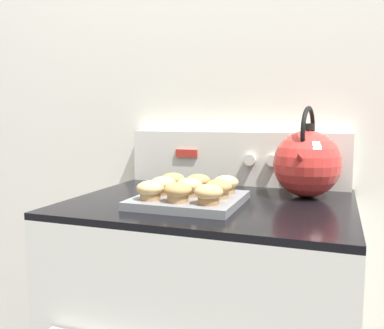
{
  "coord_description": "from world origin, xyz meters",
  "views": [
    {
      "loc": [
        0.33,
        -0.77,
        1.16
      ],
      "look_at": [
        -0.03,
        0.26,
        1.03
      ],
      "focal_mm": 38.0,
      "sensor_mm": 36.0,
      "label": 1
    }
  ],
  "objects_px": {
    "muffin_pan": "(189,200)",
    "muffin_r2_c0": "(173,181)",
    "muffin_r1_c0": "(163,185)",
    "tea_kettle": "(307,162)",
    "muffin_r1_c1": "(189,187)",
    "muffin_r1_c2": "(219,188)",
    "muffin_r2_c1": "(198,182)",
    "muffin_r0_c1": "(178,192)",
    "muffin_r2_c2": "(226,184)",
    "muffin_r0_c2": "(209,194)",
    "muffin_r0_c0": "(150,190)"
  },
  "relations": [
    {
      "from": "muffin_pan",
      "to": "muffin_r2_c0",
      "type": "height_order",
      "value": "muffin_r2_c0"
    },
    {
      "from": "muffin_r1_c0",
      "to": "tea_kettle",
      "type": "xyz_separation_m",
      "value": [
        0.37,
        0.21,
        0.06
      ]
    },
    {
      "from": "muffin_pan",
      "to": "muffin_r1_c1",
      "type": "relative_size",
      "value": 3.87
    },
    {
      "from": "muffin_r1_c2",
      "to": "muffin_r2_c1",
      "type": "relative_size",
      "value": 1.0
    },
    {
      "from": "muffin_r0_c1",
      "to": "muffin_r1_c1",
      "type": "relative_size",
      "value": 1.0
    },
    {
      "from": "muffin_r0_c1",
      "to": "muffin_r2_c2",
      "type": "distance_m",
      "value": 0.18
    },
    {
      "from": "muffin_r1_c2",
      "to": "muffin_r2_c0",
      "type": "xyz_separation_m",
      "value": [
        -0.16,
        0.08,
        0.0
      ]
    },
    {
      "from": "muffin_r0_c2",
      "to": "muffin_r1_c0",
      "type": "bearing_deg",
      "value": 152.49
    },
    {
      "from": "muffin_r2_c0",
      "to": "muffin_r2_c2",
      "type": "bearing_deg",
      "value": -0.35
    },
    {
      "from": "muffin_r0_c1",
      "to": "muffin_r2_c1",
      "type": "relative_size",
      "value": 1.0
    },
    {
      "from": "muffin_r2_c2",
      "to": "muffin_r1_c1",
      "type": "bearing_deg",
      "value": -135.33
    },
    {
      "from": "muffin_r0_c1",
      "to": "muffin_r2_c2",
      "type": "xyz_separation_m",
      "value": [
        0.08,
        0.16,
        0.0
      ]
    },
    {
      "from": "muffin_r0_c1",
      "to": "muffin_r2_c2",
      "type": "height_order",
      "value": "same"
    },
    {
      "from": "muffin_pan",
      "to": "muffin_r2_c0",
      "type": "relative_size",
      "value": 3.87
    },
    {
      "from": "muffin_r2_c1",
      "to": "muffin_pan",
      "type": "bearing_deg",
      "value": -88.14
    },
    {
      "from": "muffin_r0_c1",
      "to": "muffin_r2_c0",
      "type": "xyz_separation_m",
      "value": [
        -0.08,
        0.16,
        0.0
      ]
    },
    {
      "from": "muffin_r0_c1",
      "to": "muffin_r2_c0",
      "type": "height_order",
      "value": "same"
    },
    {
      "from": "muffin_r1_c2",
      "to": "muffin_r2_c1",
      "type": "bearing_deg",
      "value": 136.71
    },
    {
      "from": "muffin_r1_c1",
      "to": "muffin_r1_c2",
      "type": "distance_m",
      "value": 0.08
    },
    {
      "from": "muffin_r0_c0",
      "to": "muffin_r2_c0",
      "type": "bearing_deg",
      "value": 90.82
    },
    {
      "from": "muffin_r0_c0",
      "to": "muffin_r2_c0",
      "type": "height_order",
      "value": "same"
    },
    {
      "from": "muffin_r0_c2",
      "to": "muffin_r2_c0",
      "type": "relative_size",
      "value": 1.0
    },
    {
      "from": "muffin_r1_c1",
      "to": "muffin_r2_c1",
      "type": "distance_m",
      "value": 0.08
    },
    {
      "from": "muffin_r1_c0",
      "to": "muffin_r2_c0",
      "type": "bearing_deg",
      "value": 92.49
    },
    {
      "from": "muffin_r2_c0",
      "to": "muffin_r1_c2",
      "type": "bearing_deg",
      "value": -25.82
    },
    {
      "from": "muffin_r0_c0",
      "to": "muffin_r0_c1",
      "type": "distance_m",
      "value": 0.08
    },
    {
      "from": "muffin_r0_c2",
      "to": "tea_kettle",
      "type": "distance_m",
      "value": 0.37
    },
    {
      "from": "muffin_r0_c1",
      "to": "muffin_pan",
      "type": "bearing_deg",
      "value": 88.97
    },
    {
      "from": "muffin_r2_c2",
      "to": "muffin_r0_c1",
      "type": "bearing_deg",
      "value": -117.02
    },
    {
      "from": "muffin_pan",
      "to": "muffin_r0_c1",
      "type": "bearing_deg",
      "value": -91.03
    },
    {
      "from": "muffin_r0_c0",
      "to": "muffin_r1_c0",
      "type": "height_order",
      "value": "same"
    },
    {
      "from": "muffin_r2_c0",
      "to": "muffin_r2_c1",
      "type": "bearing_deg",
      "value": 0.27
    },
    {
      "from": "muffin_pan",
      "to": "muffin_r0_c0",
      "type": "bearing_deg",
      "value": -135.43
    },
    {
      "from": "muffin_r2_c0",
      "to": "muffin_r2_c1",
      "type": "xyz_separation_m",
      "value": [
        0.08,
        0.0,
        0.0
      ]
    },
    {
      "from": "muffin_r1_c0",
      "to": "muffin_r2_c0",
      "type": "relative_size",
      "value": 1.0
    },
    {
      "from": "muffin_pan",
      "to": "muffin_r1_c2",
      "type": "xyz_separation_m",
      "value": [
        0.08,
        0.0,
        0.04
      ]
    },
    {
      "from": "muffin_r0_c1",
      "to": "muffin_r0_c0",
      "type": "bearing_deg",
      "value": 177.87
    },
    {
      "from": "muffin_r1_c2",
      "to": "muffin_r2_c2",
      "type": "bearing_deg",
      "value": 90.68
    },
    {
      "from": "muffin_r1_c2",
      "to": "muffin_r1_c1",
      "type": "bearing_deg",
      "value": -178.77
    },
    {
      "from": "muffin_r0_c0",
      "to": "muffin_r1_c2",
      "type": "distance_m",
      "value": 0.18
    },
    {
      "from": "muffin_r0_c1",
      "to": "muffin_r2_c0",
      "type": "distance_m",
      "value": 0.18
    },
    {
      "from": "muffin_r1_c0",
      "to": "muffin_r2_c1",
      "type": "height_order",
      "value": "same"
    },
    {
      "from": "muffin_r0_c1",
      "to": "muffin_r1_c2",
      "type": "height_order",
      "value": "same"
    },
    {
      "from": "muffin_r1_c0",
      "to": "muffin_r2_c2",
      "type": "height_order",
      "value": "same"
    },
    {
      "from": "muffin_r1_c2",
      "to": "muffin_r2_c2",
      "type": "xyz_separation_m",
      "value": [
        -0.0,
        0.08,
        0.0
      ]
    },
    {
      "from": "muffin_pan",
      "to": "muffin_r1_c2",
      "type": "distance_m",
      "value": 0.09
    },
    {
      "from": "muffin_r0_c2",
      "to": "muffin_r1_c1",
      "type": "distance_m",
      "value": 0.11
    },
    {
      "from": "muffin_r0_c0",
      "to": "muffin_r1_c2",
      "type": "bearing_deg",
      "value": 26.46
    },
    {
      "from": "muffin_r0_c1",
      "to": "tea_kettle",
      "type": "height_order",
      "value": "tea_kettle"
    },
    {
      "from": "muffin_r2_c2",
      "to": "tea_kettle",
      "type": "xyz_separation_m",
      "value": [
        0.21,
        0.13,
        0.06
      ]
    }
  ]
}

